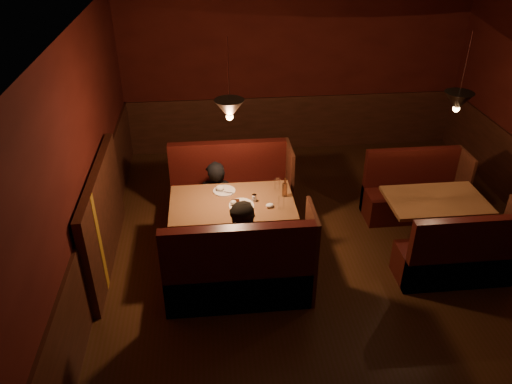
{
  "coord_description": "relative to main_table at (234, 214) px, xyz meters",
  "views": [
    {
      "loc": [
        -1.55,
        -4.95,
        4.12
      ],
      "look_at": [
        -1.01,
        0.32,
        0.95
      ],
      "focal_mm": 35.0,
      "sensor_mm": 36.0,
      "label": 1
    }
  ],
  "objects": [
    {
      "name": "room",
      "position": [
        1.01,
        -0.28,
        0.41
      ],
      "size": [
        6.02,
        7.02,
        2.92
      ],
      "color": "#41250E",
      "rests_on": "ground"
    },
    {
      "name": "diner_b",
      "position": [
        0.1,
        -0.56,
        0.1
      ],
      "size": [
        0.83,
        0.71,
        1.47
      ],
      "primitive_type": "imported",
      "rotation": [
        0.0,
        0.0,
        -0.24
      ],
      "color": "black",
      "rests_on": "ground"
    },
    {
      "name": "main_bench_far",
      "position": [
        0.02,
        0.88,
        -0.27
      ],
      "size": [
        1.7,
        0.61,
        1.16
      ],
      "color": "black",
      "rests_on": "ground"
    },
    {
      "name": "second_table",
      "position": [
        2.64,
        -0.03,
        -0.11
      ],
      "size": [
        1.27,
        0.81,
        0.72
      ],
      "color": "brown",
      "rests_on": "ground"
    },
    {
      "name": "main_table",
      "position": [
        0.0,
        0.0,
        0.0
      ],
      "size": [
        1.55,
        0.94,
        1.08
      ],
      "color": "brown",
      "rests_on": "ground"
    },
    {
      "name": "second_bench_near",
      "position": [
        2.67,
        -0.79,
        -0.32
      ],
      "size": [
        1.4,
        0.53,
        1.0
      ],
      "color": "black",
      "rests_on": "ground"
    },
    {
      "name": "main_bench_near",
      "position": [
        0.02,
        -0.88,
        -0.27
      ],
      "size": [
        1.7,
        0.61,
        1.16
      ],
      "color": "black",
      "rests_on": "ground"
    },
    {
      "name": "diner_a",
      "position": [
        -0.21,
        0.6,
        0.08
      ],
      "size": [
        0.55,
        0.38,
        1.43
      ],
      "primitive_type": "imported",
      "rotation": [
        0.0,
        0.0,
        3.07
      ],
      "color": "black",
      "rests_on": "ground"
    },
    {
      "name": "second_bench_far",
      "position": [
        2.67,
        0.73,
        -0.32
      ],
      "size": [
        1.4,
        0.53,
        1.0
      ],
      "color": "black",
      "rests_on": "ground"
    }
  ]
}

